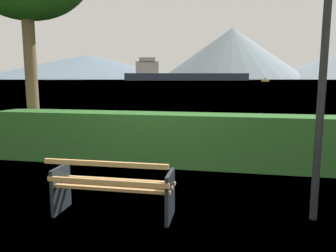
{
  "coord_description": "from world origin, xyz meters",
  "views": [
    {
      "loc": [
        1.61,
        -4.18,
        1.95
      ],
      "look_at": [
        0.0,
        3.99,
        0.71
      ],
      "focal_mm": 34.41,
      "sensor_mm": 36.0,
      "label": 1
    }
  ],
  "objects_px": {
    "lamp_post": "(325,51)",
    "fishing_boat_near": "(265,80)",
    "cargo_ship_large": "(177,74)",
    "park_bench": "(112,187)"
  },
  "relations": [
    {
      "from": "lamp_post",
      "to": "fishing_boat_near",
      "type": "distance_m",
      "value": 182.83
    },
    {
      "from": "cargo_ship_large",
      "to": "fishing_boat_near",
      "type": "distance_m",
      "value": 98.95
    },
    {
      "from": "cargo_ship_large",
      "to": "fishing_boat_near",
      "type": "bearing_deg",
      "value": -50.77
    },
    {
      "from": "lamp_post",
      "to": "cargo_ship_large",
      "type": "relative_size",
      "value": 0.03
    },
    {
      "from": "park_bench",
      "to": "fishing_boat_near",
      "type": "bearing_deg",
      "value": 83.86
    },
    {
      "from": "park_bench",
      "to": "cargo_ship_large",
      "type": "bearing_deg",
      "value": 99.4
    },
    {
      "from": "park_bench",
      "to": "fishing_boat_near",
      "type": "relative_size",
      "value": 0.42
    },
    {
      "from": "park_bench",
      "to": "cargo_ship_large",
      "type": "distance_m",
      "value": 262.64
    },
    {
      "from": "lamp_post",
      "to": "park_bench",
      "type": "bearing_deg",
      "value": -170.76
    },
    {
      "from": "park_bench",
      "to": "lamp_post",
      "type": "distance_m",
      "value": 3.37
    }
  ]
}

